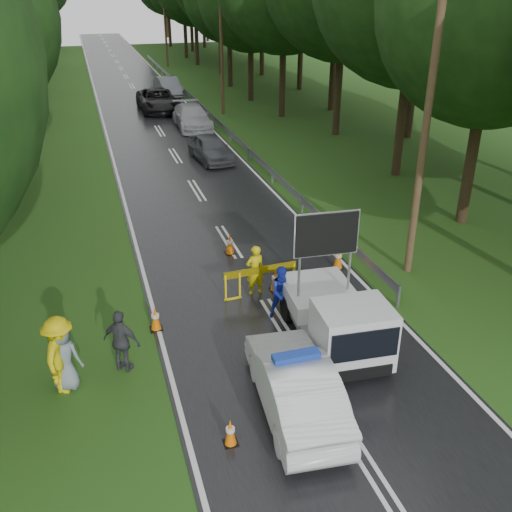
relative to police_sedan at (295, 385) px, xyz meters
name	(u,v)px	position (x,y,z in m)	size (l,w,h in m)	color
ground	(281,326)	(0.84, 3.39, -0.71)	(160.00, 160.00, 0.00)	#294914
road	(148,112)	(0.84, 33.39, -0.70)	(7.00, 140.00, 0.02)	black
guardrail	(198,103)	(4.54, 33.06, -0.16)	(0.12, 60.06, 0.70)	gray
utility_pole_near	(427,120)	(6.04, 5.39, 4.36)	(1.40, 0.24, 10.00)	#4A3722
utility_pole_mid	(221,40)	(6.04, 31.39, 4.36)	(1.40, 0.24, 10.00)	#4A3722
utility_pole_far	(165,18)	(6.04, 57.39, 4.36)	(1.40, 0.24, 10.00)	#4A3722
police_sedan	(295,385)	(0.00, 0.00, 0.00)	(1.83, 4.38, 1.55)	silver
work_truck	(337,319)	(1.86, 1.94, 0.22)	(2.17, 4.42, 3.43)	gray
barrier	(260,274)	(0.81, 5.26, 0.03)	(2.34, 0.21, 0.97)	yellow
officer	(255,270)	(0.68, 5.39, 0.11)	(0.59, 0.39, 1.63)	yellow
civilian	(283,292)	(1.06, 3.89, 0.09)	(0.77, 0.60, 1.59)	#1B2DB5
bystander_left	(61,355)	(-4.97, 2.26, 0.28)	(1.28, 0.74, 1.98)	#D6C00B
bystander_mid	(122,341)	(-3.56, 2.64, 0.14)	(0.99, 0.41, 1.69)	#3D3F45
bystander_right	(64,357)	(-4.93, 2.36, 0.16)	(0.85, 0.55, 1.73)	gray
queue_car_first	(210,148)	(2.53, 19.94, -0.01)	(1.64, 4.07, 1.39)	#393B40
queue_car_second	(192,117)	(3.03, 27.61, 0.03)	(2.08, 5.11, 1.48)	gray
queue_car_third	(158,100)	(1.64, 33.61, 0.10)	(2.66, 5.78, 1.61)	black
queue_car_fourth	(168,87)	(3.35, 39.61, 0.05)	(1.61, 4.62, 1.52)	#414449
cone_near_left	(230,432)	(-1.66, -0.61, -0.39)	(0.31, 0.31, 0.66)	black
cone_center	(275,280)	(1.34, 5.39, -0.34)	(0.36, 0.36, 0.75)	black
cone_far	(230,244)	(0.64, 8.39, -0.33)	(0.37, 0.37, 0.78)	black
cone_left_mid	(155,318)	(-2.56, 4.24, -0.35)	(0.35, 0.35, 0.74)	black
cone_right	(338,258)	(3.86, 6.22, -0.32)	(0.38, 0.38, 0.80)	black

